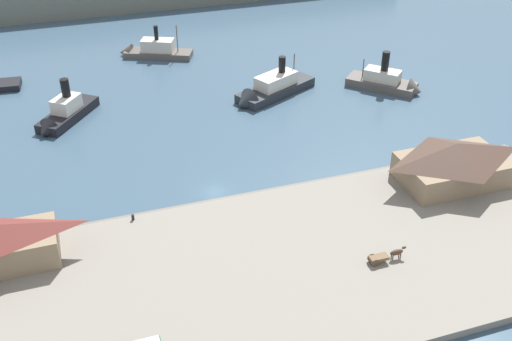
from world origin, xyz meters
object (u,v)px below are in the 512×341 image
at_px(horse_cart, 386,256).
at_px(ferry_outer_harbor, 151,51).
at_px(ferry_moored_east, 63,114).
at_px(mooring_post_center_west, 133,217).
at_px(ferry_near_quay, 269,90).
at_px(ferry_mid_harbor, 389,83).
at_px(ferry_shed_west_terminal, 454,162).

height_order(horse_cart, ferry_outer_harbor, ferry_outer_harbor).
bearing_deg(ferry_moored_east, mooring_post_center_west, -78.15).
distance_m(ferry_near_quay, ferry_moored_east, 42.98).
height_order(mooring_post_center_west, ferry_near_quay, ferry_near_quay).
distance_m(mooring_post_center_west, ferry_mid_harbor, 69.29).
bearing_deg(horse_cart, ferry_outer_harbor, 101.09).
relative_size(ferry_mid_harbor, ferry_moored_east, 0.96).
xyz_separation_m(ferry_shed_west_terminal, ferry_mid_harbor, (9.21, 37.68, -3.23)).
xyz_separation_m(ferry_shed_west_terminal, ferry_moored_east, (-60.38, 44.31, -3.12)).
relative_size(horse_cart, ferry_moored_east, 0.34).
bearing_deg(ferry_shed_west_terminal, horse_cart, -143.80).
bearing_deg(ferry_mid_harbor, ferry_near_quay, 169.86).
bearing_deg(horse_cart, ferry_moored_east, 124.18).
distance_m(ferry_outer_harbor, ferry_mid_harbor, 59.07).
relative_size(mooring_post_center_west, ferry_outer_harbor, 0.05).
xyz_separation_m(ferry_shed_west_terminal, ferry_outer_harbor, (-37.59, 73.73, -3.32)).
height_order(ferry_near_quay, ferry_moored_east, ferry_moored_east).
bearing_deg(ferry_near_quay, ferry_mid_harbor, -10.14).
xyz_separation_m(ferry_near_quay, ferry_mid_harbor, (26.65, -4.77, -0.02)).
distance_m(ferry_shed_west_terminal, ferry_outer_harbor, 82.83).
xyz_separation_m(ferry_near_quay, ferry_outer_harbor, (-20.15, 31.29, -0.11)).
xyz_separation_m(ferry_shed_west_terminal, ferry_near_quay, (-17.44, 42.45, -3.21)).
xyz_separation_m(mooring_post_center_west, ferry_near_quay, (34.85, 36.68, -0.00)).
height_order(ferry_shed_west_terminal, ferry_near_quay, ferry_shed_west_terminal).
bearing_deg(mooring_post_center_west, ferry_shed_west_terminal, -6.30).
distance_m(horse_cart, ferry_mid_harbor, 60.19).
bearing_deg(mooring_post_center_west, ferry_moored_east, 101.85).
distance_m(horse_cart, ferry_moored_east, 71.46).
height_order(horse_cart, ferry_moored_east, ferry_moored_east).
bearing_deg(ferry_mid_harbor, horse_cart, -119.29).
relative_size(ferry_shed_west_terminal, ferry_mid_harbor, 1.12).
bearing_deg(mooring_post_center_west, ferry_outer_harbor, 77.79).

